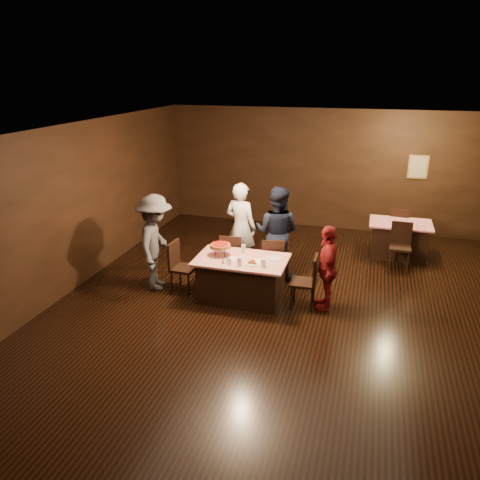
{
  "coord_description": "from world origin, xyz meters",
  "views": [
    {
      "loc": [
        1.19,
        -6.76,
        3.89
      ],
      "look_at": [
        -1.0,
        0.81,
        1.0
      ],
      "focal_mm": 35.0,
      "sensor_mm": 36.0,
      "label": 1
    }
  ],
  "objects_px": {
    "chair_far_right": "(273,261)",
    "glass_back": "(243,249)",
    "chair_end_left": "(184,267)",
    "chair_end_right": "(303,281)",
    "chair_back_near": "(400,247)",
    "diner_navy_hoodie": "(277,232)",
    "diner_red_shirt": "(327,268)",
    "pizza_stand": "(220,246)",
    "back_table": "(399,239)",
    "chair_far_left": "(232,256)",
    "diner_white_jacket": "(241,227)",
    "glass_front_right": "(263,263)",
    "diner_grey_knit": "(156,243)",
    "glass_front_left": "(239,262)",
    "plate_empty": "(274,258)",
    "main_table": "(241,279)",
    "chair_back_far": "(398,227)"
  },
  "relations": [
    {
      "from": "diner_white_jacket",
      "to": "chair_far_right",
      "type": "bearing_deg",
      "value": 162.19
    },
    {
      "from": "diner_grey_knit",
      "to": "glass_front_right",
      "type": "distance_m",
      "value": 2.11
    },
    {
      "from": "main_table",
      "to": "pizza_stand",
      "type": "xyz_separation_m",
      "value": [
        -0.4,
        0.05,
        0.57
      ]
    },
    {
      "from": "chair_end_left",
      "to": "glass_front_right",
      "type": "bearing_deg",
      "value": -95.66
    },
    {
      "from": "chair_back_near",
      "to": "plate_empty",
      "type": "relative_size",
      "value": 3.8
    },
    {
      "from": "diner_navy_hoodie",
      "to": "chair_end_left",
      "type": "bearing_deg",
      "value": 44.43
    },
    {
      "from": "chair_back_near",
      "to": "diner_navy_hoodie",
      "type": "relative_size",
      "value": 0.52
    },
    {
      "from": "plate_empty",
      "to": "chair_back_far",
      "type": "bearing_deg",
      "value": 56.81
    },
    {
      "from": "chair_back_far",
      "to": "diner_navy_hoodie",
      "type": "height_order",
      "value": "diner_navy_hoodie"
    },
    {
      "from": "chair_end_right",
      "to": "diner_white_jacket",
      "type": "bearing_deg",
      "value": -131.78
    },
    {
      "from": "chair_far_right",
      "to": "glass_back",
      "type": "xyz_separation_m",
      "value": [
        -0.45,
        -0.45,
        0.37
      ]
    },
    {
      "from": "glass_front_left",
      "to": "main_table",
      "type": "bearing_deg",
      "value": 99.46
    },
    {
      "from": "chair_back_far",
      "to": "diner_grey_knit",
      "type": "bearing_deg",
      "value": 43.29
    },
    {
      "from": "diner_red_shirt",
      "to": "plate_empty",
      "type": "distance_m",
      "value": 0.93
    },
    {
      "from": "diner_white_jacket",
      "to": "glass_front_right",
      "type": "bearing_deg",
      "value": 133.85
    },
    {
      "from": "pizza_stand",
      "to": "glass_front_left",
      "type": "bearing_deg",
      "value": -37.87
    },
    {
      "from": "chair_end_left",
      "to": "plate_empty",
      "type": "xyz_separation_m",
      "value": [
        1.65,
        0.15,
        0.3
      ]
    },
    {
      "from": "main_table",
      "to": "diner_navy_hoodie",
      "type": "distance_m",
      "value": 1.32
    },
    {
      "from": "chair_end_right",
      "to": "chair_end_left",
      "type": "bearing_deg",
      "value": -91.39
    },
    {
      "from": "main_table",
      "to": "pizza_stand",
      "type": "height_order",
      "value": "pizza_stand"
    },
    {
      "from": "diner_navy_hoodie",
      "to": "plate_empty",
      "type": "bearing_deg",
      "value": 106.24
    },
    {
      "from": "chair_end_left",
      "to": "chair_end_right",
      "type": "height_order",
      "value": "same"
    },
    {
      "from": "chair_far_left",
      "to": "chair_end_right",
      "type": "relative_size",
      "value": 1.0
    },
    {
      "from": "diner_navy_hoodie",
      "to": "chair_back_near",
      "type": "bearing_deg",
      "value": -148.8
    },
    {
      "from": "diner_grey_knit",
      "to": "diner_red_shirt",
      "type": "xyz_separation_m",
      "value": [
        3.12,
        0.06,
        -0.15
      ]
    },
    {
      "from": "chair_back_near",
      "to": "glass_front_left",
      "type": "bearing_deg",
      "value": -136.53
    },
    {
      "from": "chair_end_left",
      "to": "chair_far_right",
      "type": "bearing_deg",
      "value": -59.94
    },
    {
      "from": "diner_red_shirt",
      "to": "glass_back",
      "type": "xyz_separation_m",
      "value": [
        -1.53,
        0.23,
        0.09
      ]
    },
    {
      "from": "chair_far_right",
      "to": "diner_white_jacket",
      "type": "distance_m",
      "value": 1.02
    },
    {
      "from": "back_table",
      "to": "diner_red_shirt",
      "type": "bearing_deg",
      "value": -114.09
    },
    {
      "from": "back_table",
      "to": "chair_end_right",
      "type": "xyz_separation_m",
      "value": [
        -1.65,
        -2.91,
        0.09
      ]
    },
    {
      "from": "chair_far_left",
      "to": "pizza_stand",
      "type": "height_order",
      "value": "pizza_stand"
    },
    {
      "from": "chair_back_near",
      "to": "chair_back_far",
      "type": "bearing_deg",
      "value": 90.53
    },
    {
      "from": "main_table",
      "to": "glass_back",
      "type": "distance_m",
      "value": 0.55
    },
    {
      "from": "back_table",
      "to": "chair_far_right",
      "type": "relative_size",
      "value": 1.37
    },
    {
      "from": "back_table",
      "to": "glass_front_right",
      "type": "distance_m",
      "value": 3.93
    },
    {
      "from": "diner_white_jacket",
      "to": "chair_end_right",
      "type": "bearing_deg",
      "value": 154.81
    },
    {
      "from": "glass_back",
      "to": "chair_far_right",
      "type": "bearing_deg",
      "value": 45.0
    },
    {
      "from": "chair_back_near",
      "to": "chair_end_left",
      "type": "bearing_deg",
      "value": -149.59
    },
    {
      "from": "back_table",
      "to": "diner_grey_knit",
      "type": "xyz_separation_m",
      "value": [
        -4.39,
        -2.9,
        0.51
      ]
    },
    {
      "from": "pizza_stand",
      "to": "back_table",
      "type": "bearing_deg",
      "value": 42.26
    },
    {
      "from": "chair_far_left",
      "to": "glass_back",
      "type": "bearing_deg",
      "value": 121.91
    },
    {
      "from": "chair_back_far",
      "to": "diner_white_jacket",
      "type": "bearing_deg",
      "value": 40.63
    },
    {
      "from": "back_table",
      "to": "diner_navy_hoodie",
      "type": "height_order",
      "value": "diner_navy_hoodie"
    },
    {
      "from": "chair_far_right",
      "to": "chair_end_right",
      "type": "bearing_deg",
      "value": 120.18
    },
    {
      "from": "chair_end_left",
      "to": "chair_back_far",
      "type": "xyz_separation_m",
      "value": [
        3.85,
        3.51,
        0.0
      ]
    },
    {
      "from": "chair_far_right",
      "to": "chair_end_right",
      "type": "height_order",
      "value": "same"
    },
    {
      "from": "main_table",
      "to": "glass_front_left",
      "type": "xyz_separation_m",
      "value": [
        0.05,
        -0.3,
        0.46
      ]
    },
    {
      "from": "chair_end_right",
      "to": "diner_navy_hoodie",
      "type": "relative_size",
      "value": 0.52
    },
    {
      "from": "chair_far_left",
      "to": "diner_grey_knit",
      "type": "distance_m",
      "value": 1.51
    }
  ]
}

